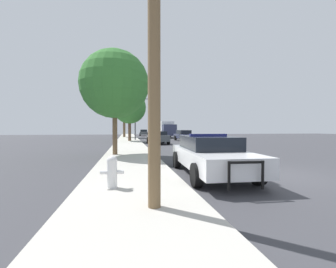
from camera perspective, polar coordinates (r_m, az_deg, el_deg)
The scene contains 12 objects.
ground_plane at distance 9.20m, azimuth 25.10°, elevation -9.31°, with size 110.00×110.00×0.00m, color #3D3D42.
sidewalk_left at distance 7.54m, azimuth -9.07°, elevation -11.07°, with size 3.00×110.00×0.13m.
police_car at distance 8.38m, azimuth 10.57°, elevation -5.00°, with size 2.31×5.38×1.49m.
fire_hydrant at distance 6.16m, azimuth -14.01°, elevation -9.02°, with size 0.62×0.27×0.85m.
traffic_light at distance 31.11m, azimuth -5.92°, elevation 5.96°, with size 3.56×0.35×5.74m.
car_background_oncoming at distance 30.52m, azimuth 4.08°, elevation -0.29°, with size 2.11×4.72×1.44m.
car_background_midblock at distance 24.45m, azimuth -2.59°, elevation -0.78°, with size 2.17×4.28×1.37m.
car_background_distant at distance 50.48m, azimuth -6.17°, elevation 0.38°, with size 2.15×4.70×1.41m.
box_truck at distance 40.58m, azimuth -0.45°, elevation 1.30°, with size 2.54×7.07×2.91m.
tree_sidewalk_far at distance 41.06m, azimuth -11.09°, elevation 6.85°, with size 4.68×4.68×7.80m.
tree_sidewalk_mid at distance 28.69m, azimuth -9.75°, elevation 6.68°, with size 4.12×4.12×6.26m.
tree_sidewalk_near at distance 14.02m, azimuth -13.40°, elevation 12.20°, with size 4.07×4.07×6.23m.
Camera 1 is at (-5.26, -7.35, 1.70)m, focal length 24.00 mm.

